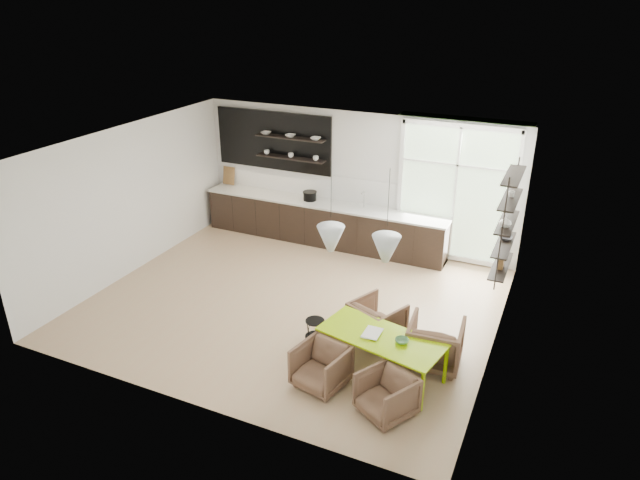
{
  "coord_description": "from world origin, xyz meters",
  "views": [
    {
      "loc": [
        4.15,
        -7.93,
        5.25
      ],
      "look_at": [
        0.26,
        0.6,
        1.05
      ],
      "focal_mm": 32.0,
      "sensor_mm": 36.0,
      "label": 1
    }
  ],
  "objects": [
    {
      "name": "kitchen_run",
      "position": [
        -0.69,
        2.69,
        0.6
      ],
      "size": [
        5.54,
        0.69,
        2.75
      ],
      "color": "black",
      "rests_on": "ground"
    },
    {
      "name": "right_shelving",
      "position": [
        3.36,
        1.17,
        1.65
      ],
      "size": [
        0.26,
        1.22,
        1.9
      ],
      "color": "black",
      "rests_on": "ground"
    },
    {
      "name": "armchair_back_right",
      "position": [
        2.76,
        -0.72,
        0.37
      ],
      "size": [
        0.84,
        0.86,
        0.73
      ],
      "primitive_type": "imported",
      "rotation": [
        0.0,
        0.0,
        3.22
      ],
      "color": "brown",
      "rests_on": "ground"
    },
    {
      "name": "armchair_front_left",
      "position": [
        1.42,
        -1.89,
        0.32
      ],
      "size": [
        0.82,
        0.83,
        0.64
      ],
      "primitive_type": "imported",
      "rotation": [
        0.0,
        0.0,
        -0.22
      ],
      "color": "brown",
      "rests_on": "ground"
    },
    {
      "name": "room",
      "position": [
        0.58,
        1.1,
        1.46
      ],
      "size": [
        7.02,
        6.01,
        2.91
      ],
      "color": "tan",
      "rests_on": "ground"
    },
    {
      "name": "wire_stool",
      "position": [
        0.89,
        -0.96,
        0.27
      ],
      "size": [
        0.33,
        0.33,
        0.41
      ],
      "rotation": [
        0.0,
        0.0,
        -0.36
      ],
      "color": "black",
      "rests_on": "ground"
    },
    {
      "name": "table_bowl",
      "position": [
        2.41,
        -1.33,
        0.69
      ],
      "size": [
        0.2,
        0.2,
        0.06
      ],
      "primitive_type": "imported",
      "rotation": [
        0.0,
        0.0,
        -0.05
      ],
      "color": "#53895B",
      "rests_on": "dining_table"
    },
    {
      "name": "armchair_front_right",
      "position": [
        2.45,
        -2.08,
        0.31
      ],
      "size": [
        0.9,
        0.91,
        0.61
      ],
      "primitive_type": "imported",
      "rotation": [
        0.0,
        0.0,
        -0.52
      ],
      "color": "brown",
      "rests_on": "ground"
    },
    {
      "name": "table_book",
      "position": [
        1.84,
        -1.31,
        0.67
      ],
      "size": [
        0.25,
        0.33,
        0.03
      ],
      "primitive_type": "imported",
      "rotation": [
        0.0,
        0.0,
        0.0
      ],
      "color": "white",
      "rests_on": "dining_table"
    },
    {
      "name": "dining_table",
      "position": [
        2.1,
        -1.3,
        0.61
      ],
      "size": [
        1.92,
        1.16,
        0.66
      ],
      "rotation": [
        0.0,
        0.0,
        -0.21
      ],
      "color": "#96CC00",
      "rests_on": "ground"
    },
    {
      "name": "armchair_back_left",
      "position": [
        1.75,
        -0.46,
        0.34
      ],
      "size": [
        0.97,
        0.98,
        0.68
      ],
      "primitive_type": "imported",
      "rotation": [
        0.0,
        0.0,
        2.72
      ],
      "color": "brown",
      "rests_on": "ground"
    }
  ]
}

